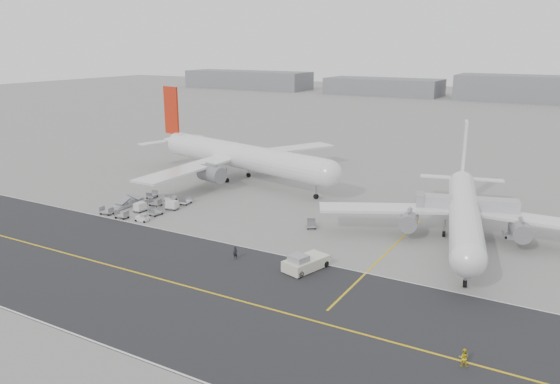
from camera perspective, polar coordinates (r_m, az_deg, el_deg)
The scene contains 11 objects.
ground at distance 93.43m, azimuth -7.99°, elevation -4.24°, with size 700.00×700.00×0.00m, color gray.
taxiway at distance 77.71m, azimuth -13.19°, elevation -8.63°, with size 220.00×59.00×0.03m.
horizon_buildings at distance 331.60m, azimuth 25.69°, elevation 8.44°, with size 520.00×28.00×28.00m, color gray, non-canonical shape.
airliner_a at distance 126.88m, azimuth -4.37°, elevation 3.82°, with size 57.95×56.67×20.32m.
airliner_b at distance 93.17m, azimuth 18.67°, elevation -1.87°, with size 46.40×47.43×16.61m.
pushback_tug at distance 77.67m, azimuth 2.63°, elevation -7.40°, with size 5.00×9.04×2.55m.
jet_bridge at distance 95.99m, azimuth 19.09°, elevation -1.58°, with size 17.35×7.45×6.49m.
gse_cluster at distance 108.59m, azimuth -13.67°, elevation -1.74°, with size 16.23×19.91×1.84m, color #9B9A9F, non-canonical shape.
stray_dolly at distance 95.05m, azimuth 3.29°, elevation -3.76°, with size 1.46×2.37×1.46m, color silver, non-canonical shape.
ground_crew_a at distance 81.66m, azimuth -4.69°, elevation -6.35°, with size 0.69×0.45×1.88m, color black.
ground_crew_b at distance 59.21m, azimuth 18.62°, elevation -16.07°, with size 0.94×0.73×1.93m, color gold.
Camera 1 is at (54.53, -69.24, 30.99)m, focal length 35.00 mm.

